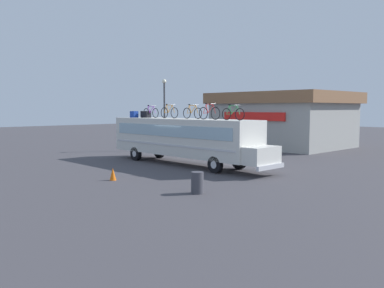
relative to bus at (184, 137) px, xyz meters
The scene contains 13 objects.
ground_plane 1.73m from the bus, behind, with size 120.00×120.00×0.00m, color #423F44.
bus is the anchor object (origin of this frame).
luggage_bag_1 5.13m from the bus, behind, with size 0.50×0.39×0.45m, color #193899.
luggage_bag_2 4.41m from the bus, behind, with size 0.72×0.40×0.46m, color black.
rooftop_bicycle_1 3.92m from the bus, behind, with size 1.68×0.44×0.88m.
rooftop_bicycle_2 2.30m from the bus, behind, with size 1.74×0.44×0.95m.
rooftop_bicycle_3 1.64m from the bus, 50.81° to the left, with size 1.70×0.44×0.92m.
rooftop_bicycle_4 2.80m from the bus, ahead, with size 1.71×0.44×0.97m.
rooftop_bicycle_5 4.50m from the bus, ahead, with size 1.62×0.44×0.88m.
roadside_building 15.06m from the bus, 100.08° to the left, with size 11.50×9.39×4.96m.
trash_bin 8.79m from the bus, 38.83° to the right, with size 0.52×0.52×0.91m, color #3F3F47.
traffic_cone 6.69m from the bus, 75.00° to the right, with size 0.32×0.32×0.63m, color orange.
street_lamp 9.16m from the bus, 148.17° to the left, with size 0.36×0.36×5.96m.
Camera 1 is at (18.87, -17.07, 3.56)m, focal length 37.74 mm.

